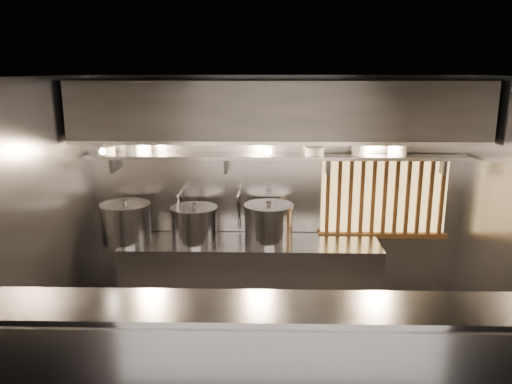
{
  "coord_description": "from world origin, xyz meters",
  "views": [
    {
      "loc": [
        -0.11,
        -4.4,
        2.85
      ],
      "look_at": [
        -0.22,
        0.55,
        1.64
      ],
      "focal_mm": 35.0,
      "sensor_mm": 36.0,
      "label": 1
    }
  ],
  "objects_px": {
    "stock_pot_right": "(194,224)",
    "stock_pot_mid": "(269,223)",
    "stock_pot_left": "(126,222)",
    "pendant_bulb": "(268,151)",
    "heat_lamp": "(100,146)"
  },
  "relations": [
    {
      "from": "heat_lamp",
      "to": "pendant_bulb",
      "type": "distance_m",
      "value": 1.83
    },
    {
      "from": "pendant_bulb",
      "to": "stock_pot_left",
      "type": "xyz_separation_m",
      "value": [
        -1.65,
        -0.09,
        -0.83
      ]
    },
    {
      "from": "stock_pot_left",
      "to": "stock_pot_right",
      "type": "relative_size",
      "value": 1.17
    },
    {
      "from": "pendant_bulb",
      "to": "stock_pot_left",
      "type": "bearing_deg",
      "value": -177.04
    },
    {
      "from": "heat_lamp",
      "to": "pendant_bulb",
      "type": "bearing_deg",
      "value": 11.0
    },
    {
      "from": "pendant_bulb",
      "to": "stock_pot_left",
      "type": "height_order",
      "value": "pendant_bulb"
    },
    {
      "from": "stock_pot_mid",
      "to": "stock_pot_right",
      "type": "bearing_deg",
      "value": -176.7
    },
    {
      "from": "heat_lamp",
      "to": "stock_pot_mid",
      "type": "xyz_separation_m",
      "value": [
        1.81,
        0.31,
        -0.94
      ]
    },
    {
      "from": "heat_lamp",
      "to": "stock_pot_right",
      "type": "height_order",
      "value": "heat_lamp"
    },
    {
      "from": "pendant_bulb",
      "to": "stock_pot_right",
      "type": "xyz_separation_m",
      "value": [
        -0.85,
        -0.09,
        -0.85
      ]
    },
    {
      "from": "stock_pot_left",
      "to": "stock_pot_right",
      "type": "height_order",
      "value": "stock_pot_left"
    },
    {
      "from": "pendant_bulb",
      "to": "stock_pot_mid",
      "type": "relative_size",
      "value": 0.31
    },
    {
      "from": "pendant_bulb",
      "to": "stock_pot_right",
      "type": "bearing_deg",
      "value": -174.15
    },
    {
      "from": "stock_pot_right",
      "to": "stock_pot_mid",
      "type": "bearing_deg",
      "value": 3.3
    },
    {
      "from": "heat_lamp",
      "to": "pendant_bulb",
      "type": "height_order",
      "value": "heat_lamp"
    }
  ]
}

